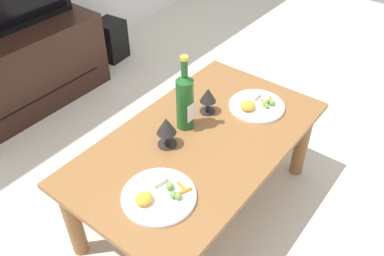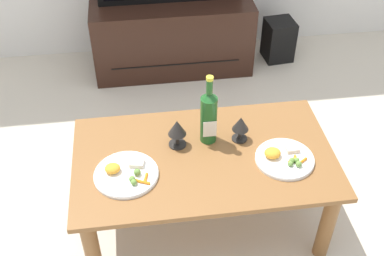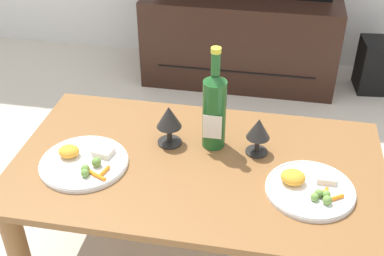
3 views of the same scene
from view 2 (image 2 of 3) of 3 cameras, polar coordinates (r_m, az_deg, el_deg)
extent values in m
plane|color=beige|center=(2.54, 1.27, -10.70)|extent=(6.40, 6.40, 0.00)
cube|color=brown|center=(2.21, 1.43, -3.53)|extent=(1.19, 0.68, 0.03)
cylinder|color=brown|center=(2.20, -11.70, -14.04)|extent=(0.07, 0.07, 0.43)
cylinder|color=brown|center=(2.33, 15.69, -10.91)|extent=(0.07, 0.07, 0.43)
cylinder|color=brown|center=(2.56, -11.45, -3.94)|extent=(0.07, 0.07, 0.43)
cylinder|color=brown|center=(2.67, 11.74, -1.78)|extent=(0.07, 0.07, 0.43)
cube|color=black|center=(3.48, -2.33, 10.96)|extent=(1.10, 0.45, 0.51)
cube|color=black|center=(3.34, -1.87, 7.51)|extent=(0.88, 0.01, 0.01)
cube|color=black|center=(3.68, 10.19, 10.22)|extent=(0.22, 0.22, 0.30)
cylinder|color=#1E5923|center=(2.20, 1.97, 1.01)|extent=(0.08, 0.08, 0.24)
cone|color=#1E5923|center=(2.12, 2.05, 3.80)|extent=(0.08, 0.08, 0.03)
cylinder|color=#1E5923|center=(2.09, 2.09, 4.89)|extent=(0.03, 0.03, 0.07)
cylinder|color=yellow|center=(2.07, 2.12, 5.88)|extent=(0.03, 0.03, 0.02)
cube|color=silver|center=(2.19, 2.13, -0.14)|extent=(0.06, 0.00, 0.09)
cylinder|color=black|center=(2.25, -1.73, -1.92)|extent=(0.08, 0.08, 0.01)
cylinder|color=black|center=(2.23, -1.74, -1.28)|extent=(0.02, 0.02, 0.06)
cone|color=black|center=(2.18, -1.78, 0.06)|extent=(0.08, 0.08, 0.08)
cylinder|color=black|center=(2.29, 5.62, -1.24)|extent=(0.07, 0.07, 0.01)
cylinder|color=black|center=(2.27, 5.67, -0.66)|extent=(0.02, 0.02, 0.06)
cone|color=black|center=(2.23, 5.78, 0.55)|extent=(0.08, 0.08, 0.07)
cylinder|color=white|center=(2.13, -7.77, -5.48)|extent=(0.28, 0.28, 0.01)
torus|color=white|center=(2.12, -7.79, -5.33)|extent=(0.28, 0.28, 0.01)
ellipsoid|color=orange|center=(2.13, -9.37, -4.73)|extent=(0.07, 0.06, 0.04)
cube|color=beige|center=(2.15, -6.53, -4.12)|extent=(0.07, 0.06, 0.02)
cylinder|color=orange|center=(2.07, -5.65, -6.41)|extent=(0.05, 0.03, 0.01)
cylinder|color=orange|center=(2.08, -6.54, -6.17)|extent=(0.05, 0.03, 0.01)
cylinder|color=orange|center=(2.09, -5.49, -5.86)|extent=(0.02, 0.05, 0.01)
sphere|color=olive|center=(2.08, -7.08, -6.00)|extent=(0.03, 0.03, 0.03)
sphere|color=olive|center=(2.10, -6.49, -5.20)|extent=(0.03, 0.03, 0.03)
sphere|color=olive|center=(2.07, -6.89, -6.38)|extent=(0.03, 0.03, 0.03)
cylinder|color=white|center=(2.22, 10.89, -3.64)|extent=(0.27, 0.27, 0.01)
torus|color=white|center=(2.21, 10.91, -3.49)|extent=(0.26, 0.26, 0.01)
ellipsoid|color=orange|center=(2.20, 9.50, -2.93)|extent=(0.07, 0.07, 0.04)
cube|color=beige|center=(2.25, 11.75, -2.40)|extent=(0.06, 0.05, 0.02)
cylinder|color=orange|center=(2.21, 13.00, -3.77)|extent=(0.04, 0.03, 0.01)
cylinder|color=orange|center=(2.21, 12.18, -3.63)|extent=(0.02, 0.04, 0.01)
cylinder|color=orange|center=(2.20, 11.74, -3.71)|extent=(0.04, 0.03, 0.01)
sphere|color=olive|center=(2.18, 12.50, -4.17)|extent=(0.03, 0.03, 0.03)
sphere|color=olive|center=(2.19, 12.26, -3.74)|extent=(0.03, 0.03, 0.03)
sphere|color=olive|center=(2.19, 11.72, -3.76)|extent=(0.03, 0.03, 0.03)
sphere|color=olive|center=(2.17, 11.55, -4.15)|extent=(0.02, 0.02, 0.02)
camera|label=1|loc=(1.17, -49.56, 7.55)|focal=37.35mm
camera|label=3|loc=(0.80, 33.51, -11.47)|focal=46.06mm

